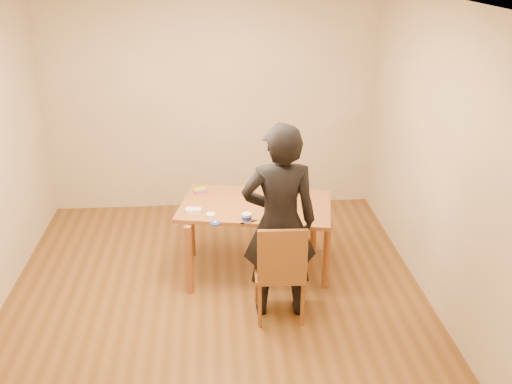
{
  "coord_description": "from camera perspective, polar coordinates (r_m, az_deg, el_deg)",
  "views": [
    {
      "loc": [
        0.02,
        -4.51,
        3.09
      ],
      "look_at": [
        0.41,
        0.52,
        0.9
      ],
      "focal_mm": 40.0,
      "sensor_mm": 36.0,
      "label": 1
    }
  ],
  "objects": [
    {
      "name": "ramekin_green",
      "position": [
        5.34,
        -4.56,
        -2.39
      ],
      "size": [
        0.09,
        0.09,
        0.04
      ],
      "primitive_type": "cylinder",
      "color": "white",
      "rests_on": "dining_table"
    },
    {
      "name": "frosting_tub",
      "position": [
        5.25,
        -0.94,
        -2.56
      ],
      "size": [
        0.09,
        0.09,
        0.08
      ],
      "primitive_type": "cylinder",
      "color": "white",
      "rests_on": "dining_table"
    },
    {
      "name": "ramekin_multi",
      "position": [
        5.46,
        -5.93,
        -1.86
      ],
      "size": [
        0.09,
        0.09,
        0.04
      ],
      "primitive_type": "cylinder",
      "color": "white",
      "rests_on": "dining_table"
    },
    {
      "name": "dining_table",
      "position": [
        5.62,
        -0.04,
        -1.39
      ],
      "size": [
        1.6,
        1.13,
        0.04
      ],
      "primitive_type": "cube",
      "rotation": [
        0.0,
        0.0,
        -0.19
      ],
      "color": "brown",
      "rests_on": "floor"
    },
    {
      "name": "spatula",
      "position": [
        5.25,
        -0.76,
        -3.01
      ],
      "size": [
        0.16,
        0.07,
        0.01
      ],
      "primitive_type": "cube",
      "rotation": [
        0.0,
        0.0,
        0.33
      ],
      "color": "black",
      "rests_on": "dining_table"
    },
    {
      "name": "cake",
      "position": [
        5.73,
        2.11,
        -0.12
      ],
      "size": [
        0.21,
        0.21,
        0.07
      ],
      "primitive_type": "cylinder",
      "color": "white",
      "rests_on": "cake_plate"
    },
    {
      "name": "cake_plate",
      "position": [
        5.75,
        2.1,
        -0.52
      ],
      "size": [
        0.26,
        0.26,
        0.02
      ],
      "primitive_type": "cylinder",
      "color": "red",
      "rests_on": "dining_table"
    },
    {
      "name": "person",
      "position": [
        4.91,
        2.37,
        -3.11
      ],
      "size": [
        0.66,
        0.43,
        1.8
      ],
      "primitive_type": "imported",
      "rotation": [
        0.0,
        0.0,
        3.14
      ],
      "color": "black",
      "rests_on": "floor"
    },
    {
      "name": "candy_box_pink",
      "position": [
        5.91,
        -5.57,
        0.08
      ],
      "size": [
        0.15,
        0.12,
        0.02
      ],
      "primitive_type": "cube",
      "rotation": [
        0.0,
        0.0,
        0.43
      ],
      "color": "#D4329F",
      "rests_on": "dining_table"
    },
    {
      "name": "room_shell",
      "position": [
        5.16,
        -4.39,
        3.65
      ],
      "size": [
        4.0,
        4.5,
        2.7
      ],
      "color": "brown",
      "rests_on": "ground"
    },
    {
      "name": "candy_box_green",
      "position": [
        5.9,
        -5.63,
        0.27
      ],
      "size": [
        0.14,
        0.1,
        0.02
      ],
      "primitive_type": "cube",
      "rotation": [
        0.0,
        0.0,
        0.35
      ],
      "color": "green",
      "rests_on": "candy_box_pink"
    },
    {
      "name": "dining_chair",
      "position": [
        5.08,
        2.34,
        -7.86
      ],
      "size": [
        0.45,
        0.45,
        0.04
      ],
      "primitive_type": "cube",
      "rotation": [
        0.0,
        0.0,
        -0.04
      ],
      "color": "brown",
      "rests_on": "floor"
    },
    {
      "name": "ramekin_yellow",
      "position": [
        5.46,
        -6.62,
        -1.88
      ],
      "size": [
        0.09,
        0.09,
        0.04
      ],
      "primitive_type": "cylinder",
      "color": "white",
      "rests_on": "dining_table"
    },
    {
      "name": "frosting_lid",
      "position": [
        5.24,
        -4.1,
        -3.13
      ],
      "size": [
        0.09,
        0.09,
        0.01
      ],
      "primitive_type": "cylinder",
      "color": "#1B26B0",
      "rests_on": "dining_table"
    },
    {
      "name": "frosting_dollop",
      "position": [
        5.23,
        -4.11,
        -3.0
      ],
      "size": [
        0.04,
        0.04,
        0.02
      ],
      "primitive_type": "ellipsoid",
      "color": "white",
      "rests_on": "frosting_lid"
    },
    {
      "name": "frosting_dome",
      "position": [
        5.71,
        2.11,
        0.3
      ],
      "size": [
        0.2,
        0.2,
        0.03
      ],
      "primitive_type": "ellipsoid",
      "color": "white",
      "rests_on": "cake"
    }
  ]
}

